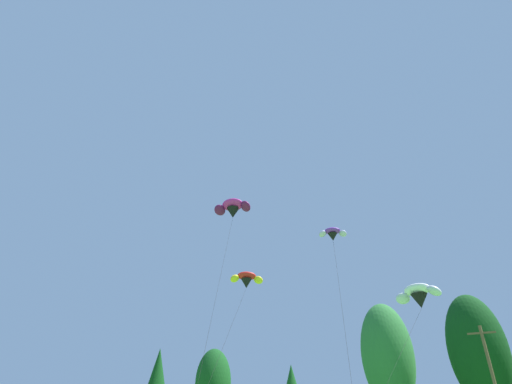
{
  "coord_description": "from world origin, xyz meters",
  "views": [
    {
      "loc": [
        9.76,
        2.55,
        2.52
      ],
      "look_at": [
        -0.17,
        22.4,
        15.07
      ],
      "focal_mm": 28.17,
      "sensor_mm": 36.0,
      "label": 1
    }
  ],
  "objects_px": {
    "parafoil_kite_mid_purple": "(333,234)",
    "parafoil_kite_far_magenta": "(233,208)",
    "parafoil_kite_low_white": "(418,295)",
    "utility_pole": "(495,383)",
    "parafoil_kite_high_red_yellow": "(247,280)"
  },
  "relations": [
    {
      "from": "parafoil_kite_mid_purple",
      "to": "parafoil_kite_low_white",
      "type": "bearing_deg",
      "value": 28.78
    },
    {
      "from": "parafoil_kite_high_red_yellow",
      "to": "parafoil_kite_far_magenta",
      "type": "distance_m",
      "value": 7.49
    },
    {
      "from": "utility_pole",
      "to": "parafoil_kite_mid_purple",
      "type": "height_order",
      "value": "parafoil_kite_mid_purple"
    },
    {
      "from": "parafoil_kite_mid_purple",
      "to": "parafoil_kite_far_magenta",
      "type": "bearing_deg",
      "value": 178.99
    },
    {
      "from": "parafoil_kite_far_magenta",
      "to": "parafoil_kite_low_white",
      "type": "xyz_separation_m",
      "value": [
        14.97,
        2.77,
        -9.57
      ]
    },
    {
      "from": "utility_pole",
      "to": "parafoil_kite_mid_purple",
      "type": "xyz_separation_m",
      "value": [
        -9.14,
        -10.69,
        10.66
      ]
    },
    {
      "from": "parafoil_kite_high_red_yellow",
      "to": "parafoil_kite_low_white",
      "type": "height_order",
      "value": "parafoil_kite_high_red_yellow"
    },
    {
      "from": "parafoil_kite_low_white",
      "to": "parafoil_kite_far_magenta",
      "type": "bearing_deg",
      "value": -169.51
    },
    {
      "from": "parafoil_kite_high_red_yellow",
      "to": "utility_pole",
      "type": "bearing_deg",
      "value": 31.63
    },
    {
      "from": "parafoil_kite_far_magenta",
      "to": "parafoil_kite_low_white",
      "type": "height_order",
      "value": "parafoil_kite_far_magenta"
    },
    {
      "from": "utility_pole",
      "to": "parafoil_kite_far_magenta",
      "type": "xyz_separation_m",
      "value": [
        -18.76,
        -10.52,
        15.28
      ]
    },
    {
      "from": "parafoil_kite_high_red_yellow",
      "to": "parafoil_kite_low_white",
      "type": "xyz_separation_m",
      "value": [
        13.34,
        2.8,
        -2.26
      ]
    },
    {
      "from": "parafoil_kite_far_magenta",
      "to": "utility_pole",
      "type": "bearing_deg",
      "value": 29.28
    },
    {
      "from": "parafoil_kite_mid_purple",
      "to": "parafoil_kite_far_magenta",
      "type": "relative_size",
      "value": 0.74
    },
    {
      "from": "parafoil_kite_mid_purple",
      "to": "parafoil_kite_low_white",
      "type": "xyz_separation_m",
      "value": [
        5.35,
        2.94,
        -4.95
      ]
    }
  ]
}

